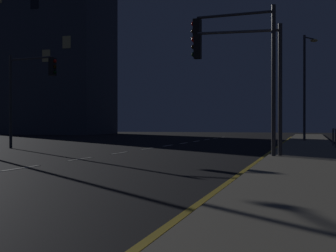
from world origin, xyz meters
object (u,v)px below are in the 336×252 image
Objects in this scene: traffic_light_near_right at (30,83)px; building_distant at (55,34)px; street_lamp_across_street at (306,78)px; traffic_light_near_left at (238,53)px; traffic_light_mid_right at (240,64)px.

building_distant reaches higher than traffic_light_near_right.
street_lamp_across_street is at bearing 44.79° from traffic_light_near_right.
traffic_light_near_right is at bearing -135.21° from street_lamp_across_street.
traffic_light_near_left is 12.61m from traffic_light_near_right.
street_lamp_across_street is (2.45, 18.40, 0.61)m from traffic_light_near_left.
traffic_light_near_left is at bearing -52.40° from building_distant.
traffic_light_near_right is 0.19× the size of building_distant.
traffic_light_mid_right is at bearing -52.32° from building_distant.
traffic_light_near_left is 1.13× the size of traffic_light_mid_right.
street_lamp_across_street is at bearing 82.60° from traffic_light_mid_right.
traffic_light_mid_right is (0.07, 0.02, -0.45)m from traffic_light_near_left.
traffic_light_near_left is 50.43m from building_distant.
building_distant is (-18.34, 35.10, 9.93)m from traffic_light_near_right.
building_distant is (-30.24, 39.26, 9.39)m from traffic_light_near_left.
street_lamp_across_street reaches higher than traffic_light_near_left.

